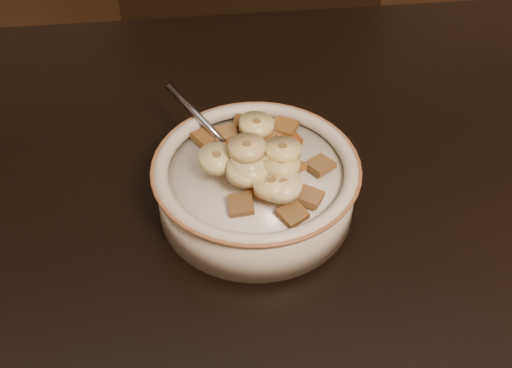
{
  "coord_description": "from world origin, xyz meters",
  "views": [
    {
      "loc": [
        -0.08,
        -0.34,
        1.22
      ],
      "look_at": [
        -0.04,
        0.11,
        0.78
      ],
      "focal_mm": 50.0,
      "sensor_mm": 36.0,
      "label": 1
    }
  ],
  "objects": [
    {
      "name": "cereal_square_3",
      "position": [
        -0.06,
        0.1,
        0.81
      ],
      "size": [
        0.03,
        0.03,
        0.01
      ],
      "primitive_type": "cube",
      "rotation": [
        0.17,
        0.09,
        2.36
      ],
      "color": "olive",
      "rests_on": "milk"
    },
    {
      "name": "banana_slice_5",
      "position": [
        -0.02,
        0.07,
        0.82
      ],
      "size": [
        0.04,
        0.04,
        0.01
      ],
      "primitive_type": "cylinder",
      "rotation": [
        -0.1,
        -0.02,
        2.4
      ],
      "color": "#FDEAA5",
      "rests_on": "milk"
    },
    {
      "name": "cereal_square_16",
      "position": [
        -0.05,
        0.11,
        0.81
      ],
      "size": [
        0.02,
        0.02,
        0.01
      ],
      "primitive_type": "cube",
      "rotation": [
        0.16,
        -0.15,
        1.76
      ],
      "color": "#906319",
      "rests_on": "milk"
    },
    {
      "name": "banana_slice_6",
      "position": [
        -0.02,
        0.07,
        0.81
      ],
      "size": [
        0.04,
        0.04,
        0.01
      ],
      "primitive_type": "cylinder",
      "rotation": [
        -0.07,
        -0.05,
        0.13
      ],
      "color": "#DAC283",
      "rests_on": "milk"
    },
    {
      "name": "cereal_square_24",
      "position": [
        -0.08,
        0.12,
        0.81
      ],
      "size": [
        0.02,
        0.02,
        0.01
      ],
      "primitive_type": "cube",
      "rotation": [
        0.21,
        -0.12,
        2.95
      ],
      "color": "brown",
      "rests_on": "milk"
    },
    {
      "name": "cereal_square_20",
      "position": [
        -0.06,
        0.16,
        0.8
      ],
      "size": [
        0.02,
        0.02,
        0.01
      ],
      "primitive_type": "cube",
      "rotation": [
        -0.17,
        0.07,
        1.62
      ],
      "color": "olive",
      "rests_on": "milk"
    },
    {
      "name": "cereal_square_9",
      "position": [
        -0.04,
        0.12,
        0.81
      ],
      "size": [
        0.03,
        0.03,
        0.01
      ],
      "primitive_type": "cube",
      "rotation": [
        -0.05,
        -0.07,
        2.55
      ],
      "color": "#995922",
      "rests_on": "milk"
    },
    {
      "name": "cereal_square_8",
      "position": [
        0.0,
        0.07,
        0.8
      ],
      "size": [
        0.03,
        0.03,
        0.01
      ],
      "primitive_type": "cube",
      "rotation": [
        0.08,
        0.11,
        1.06
      ],
      "color": "brown",
      "rests_on": "milk"
    },
    {
      "name": "cereal_square_15",
      "position": [
        -0.06,
        0.12,
        0.81
      ],
      "size": [
        0.02,
        0.02,
        0.01
      ],
      "primitive_type": "cube",
      "rotation": [
        0.23,
        -0.12,
        0.12
      ],
      "color": "brown",
      "rests_on": "milk"
    },
    {
      "name": "cereal_square_19",
      "position": [
        -0.08,
        0.16,
        0.8
      ],
      "size": [
        0.03,
        0.03,
        0.01
      ],
      "primitive_type": "cube",
      "rotation": [
        0.14,
        -0.07,
        2.17
      ],
      "color": "brown",
      "rests_on": "milk"
    },
    {
      "name": "banana_slice_10",
      "position": [
        -0.07,
        0.11,
        0.82
      ],
      "size": [
        0.04,
        0.04,
        0.01
      ],
      "primitive_type": "cylinder",
      "rotation": [
        0.1,
        0.03,
        0.31
      ],
      "color": "#CBBF80",
      "rests_on": "milk"
    },
    {
      "name": "cereal_square_22",
      "position": [
        -0.02,
        0.15,
        0.8
      ],
      "size": [
        0.03,
        0.03,
        0.01
      ],
      "primitive_type": "cube",
      "rotation": [
        0.18,
        0.12,
        0.9
      ],
      "color": "brown",
      "rests_on": "milk"
    },
    {
      "name": "banana_slice_9",
      "position": [
        -0.05,
        0.1,
        0.82
      ],
      "size": [
        0.04,
        0.04,
        0.01
      ],
      "primitive_type": "cylinder",
      "rotation": [
        0.07,
        -0.05,
        1.4
      ],
      "color": "#C7B284",
      "rests_on": "milk"
    },
    {
      "name": "cereal_square_26",
      "position": [
        -0.02,
        0.1,
        0.81
      ],
      "size": [
        0.03,
        0.03,
        0.01
      ],
      "primitive_type": "cube",
      "rotation": [
        0.03,
        -0.09,
        2.33
      ],
      "color": "brown",
      "rests_on": "milk"
    },
    {
      "name": "cereal_square_17",
      "position": [
        -0.01,
        0.15,
        0.8
      ],
      "size": [
        0.03,
        0.03,
        0.01
      ],
      "primitive_type": "cube",
      "rotation": [
        0.11,
        0.05,
        2.0
      ],
      "color": "#8F4817",
      "rests_on": "milk"
    },
    {
      "name": "spoon",
      "position": [
        -0.06,
        0.13,
        0.8
      ],
      "size": [
        0.05,
        0.05,
        0.01
      ],
      "primitive_type": "ellipsoid",
      "rotation": [
        0.0,
        0.0,
        3.77
      ],
      "color": "#8F96A8",
      "rests_on": "cereal_bowl"
    },
    {
      "name": "banana_slice_4",
      "position": [
        -0.03,
        0.07,
        0.82
      ],
      "size": [
        0.04,
        0.04,
        0.02
      ],
      "primitive_type": "cylinder",
      "rotation": [
        -0.13,
        0.06,
        1.15
      ],
      "color": "#FAE682",
      "rests_on": "milk"
    },
    {
      "name": "cereal_bowl",
      "position": [
        -0.04,
        0.11,
        0.77
      ],
      "size": [
        0.18,
        0.18,
        0.04
      ],
      "primitive_type": "cylinder",
      "color": "beige",
      "rests_on": "table"
    },
    {
      "name": "cereal_square_13",
      "position": [
        -0.04,
        0.17,
        0.8
      ],
      "size": [
        0.03,
        0.03,
        0.01
      ],
      "primitive_type": "cube",
      "rotation": [
        0.09,
        -0.01,
        2.82
      ],
      "color": "brown",
      "rests_on": "milk"
    },
    {
      "name": "cereal_square_11",
      "position": [
        -0.02,
        0.08,
        0.81
      ],
      "size": [
        0.03,
        0.03,
        0.01
      ],
      "primitive_type": "cube",
      "rotation": [
        0.2,
        -0.06,
        2.54
      ],
      "color": "brown",
      "rests_on": "milk"
    },
    {
      "name": "cereal_square_0",
      "position": [
        -0.05,
        0.11,
        0.81
      ],
      "size": [
        0.02,
        0.02,
        0.01
      ],
      "primitive_type": "cube",
      "rotation": [
        -0.19,
        0.17,
        1.71
      ],
      "color": "brown",
      "rests_on": "milk"
    },
    {
      "name": "cereal_square_6",
      "position": [
        -0.05,
        0.11,
        0.81
      ],
      "size": [
        0.03,
        0.03,
        0.01
      ],
      "primitive_type": "cube",
      "rotation": [
        0.05,
        -0.02,
        2.61
      ],
      "color": "brown",
      "rests_on": "milk"
    },
    {
      "name": "cereal_square_12",
      "position": [
        -0.04,
        0.1,
        0.81
      ],
      "size": [
        0.03,
        0.03,
        0.01
      ],
      "primitive_type": "cube",
      "rotation": [
        -0.02,
        0.15,
        1.9
      ],
      "color": "#934E1C",
      "rests_on": "milk"
    },
    {
      "name": "milk",
      "position": [
        -0.04,
        0.11,
        0.79
      ],
      "size": [
        0.15,
        0.15,
        0.0
      ],
      "primitive_type": "cylinder",
      "color": "silver",
      "rests_on": "cereal_bowl"
    },
    {
      "name": "cereal_square_1",
      "position": [
        -0.01,
        0.16,
        0.8
      ],
      "size": [
        0.03,
        0.03,
        0.01
      ],
      "primitive_type": "cube",
      "rotation": [
        -0.05,
        0.01,
        2.67
      ],
      "color": "brown",
      "rests_on": "milk"
    },
    {
      "name": "banana_slice_2",
      "position": [
        -0.05,
        0.1,
        0.83
      ],
      "size": [
        0.04,
        0.04,
        0.01
      ],
      "primitive_type": "cylinder",
      "rotation": [
        -0.03,
        0.04,
        1.06
      ],
      "color": "#EDD188",
      "rests_on": "milk"
    },
    {
      "name": "banana_slice_7",
      "position": [
        -0.04,
        0.15,
        0.82
      ],
      "size": [
        0.04,
        0.04,
        0.01
      ],
      "primitive_type": "cylinder",
      "rotation": [
        0.06,
        -0.07,
        2.88
      ],
      "color": "#F5DE8E",
      "rests_on": "milk"
    },
    {
      "name": "cereal_square_23",
      "position": [
        -0.06,
        0.12,
        0.81
      ],
      "size": [
        0.02,
        0.02,
        0.01
      ],
      "primitive_type": "cube",
      "rotation": [
        -0.24,
        0.04,
        1.57
      ],
      "color": "brown",
      "rests_on": "milk"
    },
    {
      "name": "cereal_square_7",
      "position": [
        -0.03,
        0.14,
        0.81
      ],
      "size": [
        0.03,
        0.03,
        0.01
      ],
      "primitive_type": "cube",
      "rotation": [
        0.09,
        -0.16,
        1.02
      ],
      "color": "brown",
      "rests_on": "milk"
    },
    {
      "name": "cereal_square_4",
      "position": [
        -0.06,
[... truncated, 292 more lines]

